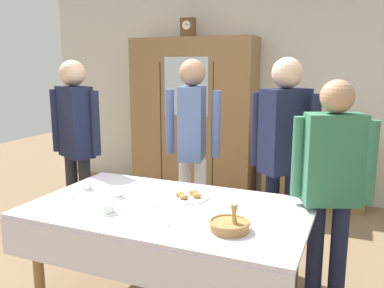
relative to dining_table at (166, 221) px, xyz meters
The scene contains 18 objects.
back_wall 2.97m from the dining_table, 90.00° to the left, with size 6.40×0.10×2.70m, color silver.
dining_table is the anchor object (origin of this frame).
wall_cabinet 2.76m from the dining_table, 109.16° to the left, with size 1.63×0.46×2.01m.
mantel_clock 3.13m from the dining_table, 110.52° to the left, with size 0.18×0.11×0.24m.
bookshelf_low 2.73m from the dining_table, 76.08° to the left, with size 1.18×0.35×0.92m.
book_stack 2.74m from the dining_table, 76.08° to the left, with size 0.15×0.21×0.11m.
tea_cup_back_edge 0.44m from the dining_table, behind, with size 0.13×0.13×0.06m.
tea_cup_mid_right 0.39m from the dining_table, 141.54° to the right, with size 0.13×0.13×0.06m.
tea_cup_near_left 0.75m from the dining_table, behind, with size 0.13×0.13×0.06m.
bread_basket 0.55m from the dining_table, 21.28° to the right, with size 0.24×0.24×0.16m.
pastry_plate 0.26m from the dining_table, 75.51° to the left, with size 0.28×0.28×0.05m.
spoon_near_left 0.74m from the dining_table, behind, with size 0.12×0.02×0.01m.
spoon_center 0.32m from the dining_table, 64.95° to the right, with size 0.12×0.02×0.01m.
spoon_mid_left 0.14m from the dining_table, behind, with size 0.12×0.02×0.01m.
person_behind_table_left 1.10m from the dining_table, 53.48° to the left, with size 0.52×0.41×1.74m.
person_behind_table_right 1.09m from the dining_table, 103.15° to the left, with size 0.52×0.40×1.73m.
person_near_right_end 1.46m from the dining_table, 152.05° to the left, with size 0.52×0.34×1.72m.
person_by_cabinet 1.12m from the dining_table, 22.49° to the left, with size 0.52×0.31×1.59m.
Camera 1 is at (1.15, -2.51, 1.69)m, focal length 38.05 mm.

